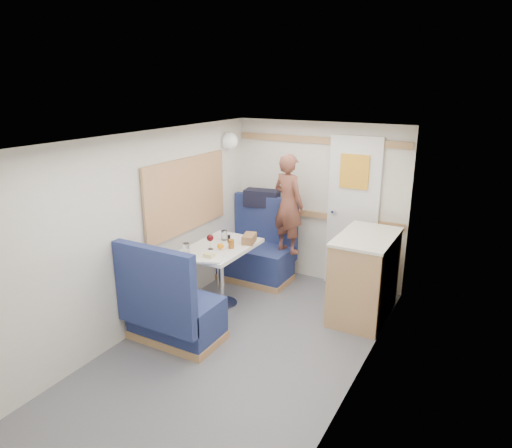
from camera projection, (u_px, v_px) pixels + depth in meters
The scene contains 26 objects.
floor at pixel (222, 367), 4.09m from camera, with size 4.50×4.50×0.00m, color #515156.
ceiling at pixel (216, 143), 3.49m from camera, with size 4.50×4.50×0.00m, color silver.
wall_back at pixel (318, 203), 5.67m from camera, with size 2.20×0.02×2.00m, color silver.
wall_left at pixel (121, 242), 4.30m from camera, with size 0.02×4.50×2.00m, color silver.
wall_right at pixel (347, 292), 3.28m from camera, with size 0.02×4.50×2.00m, color silver.
oak_trim_low at pixel (317, 215), 5.70m from camera, with size 2.15×0.02×0.08m, color #A6754B.
oak_trim_high at pixel (320, 140), 5.42m from camera, with size 2.15×0.02×0.08m, color #A6754B.
side_window at pixel (186, 195), 5.05m from camera, with size 0.04×1.30×0.72m, color #A5B498.
rear_door at pixel (353, 211), 5.45m from camera, with size 0.62×0.12×1.86m.
dinette_table at pixel (220, 259), 5.06m from camera, with size 0.62×0.92×0.72m.
bench_far at pixel (258, 256), 5.86m from camera, with size 0.90×0.59×1.05m.
bench_near at pixel (172, 313), 4.41m from camera, with size 0.90×0.59×1.05m.
ledge at pixel (267, 208), 5.90m from camera, with size 0.90×0.14×0.04m, color #A6754B.
dome_light at pixel (229, 141), 5.59m from camera, with size 0.20×0.20×0.20m, color white.
galley_counter at pixel (364, 276), 4.87m from camera, with size 0.57×0.92×0.92m.
person at pixel (288, 204), 5.44m from camera, with size 0.44×0.29×1.20m, color brown.
duffel_bag at pixel (262, 198), 5.90m from camera, with size 0.45×0.21×0.21m, color black.
tray at pixel (211, 257), 4.68m from camera, with size 0.26×0.34×0.02m, color white.
orange_fruit at pixel (220, 246), 4.85m from camera, with size 0.07×0.07×0.07m, color orange.
cheese_block at pixel (209, 255), 4.64m from camera, with size 0.11×0.06×0.04m, color #E7D685.
wine_glass at pixel (210, 238), 4.87m from camera, with size 0.08×0.08×0.17m.
tumbler_left at pixel (186, 249), 4.76m from camera, with size 0.07×0.07×0.12m, color silver.
tumbler_mid at pixel (224, 235), 5.19m from camera, with size 0.07×0.07×0.11m, color white.
beer_glass at pixel (231, 244), 4.93m from camera, with size 0.06×0.06×0.10m, color #8B4E14.
pepper_grinder at pixel (229, 239), 5.10m from camera, with size 0.03×0.03×0.09m, color black.
bread_loaf at pixel (249, 238), 5.10m from camera, with size 0.12×0.23×0.10m, color olive.
Camera 1 is at (1.97, -2.93, 2.45)m, focal length 32.00 mm.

